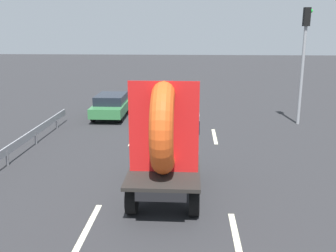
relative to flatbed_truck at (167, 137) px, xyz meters
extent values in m
plane|color=#28282B|center=(-0.18, 0.72, -1.71)|extent=(120.00, 120.00, 0.00)
cylinder|color=black|center=(-0.85, 1.08, -1.28)|extent=(0.28, 0.86, 0.86)
cylinder|color=black|center=(0.85, 1.08, -1.28)|extent=(0.28, 0.86, 0.86)
cylinder|color=black|center=(-0.85, -1.67, -1.28)|extent=(0.28, 0.86, 0.86)
cylinder|color=black|center=(0.85, -1.67, -1.28)|extent=(0.28, 0.86, 0.86)
cube|color=black|center=(0.00, -0.28, -0.85)|extent=(1.30, 4.41, 0.25)
cube|color=#4C5156|center=(0.00, 1.08, -0.05)|extent=(2.00, 1.70, 1.35)
cube|color=black|center=(0.00, 1.03, 0.24)|extent=(2.02, 1.62, 0.44)
cube|color=black|center=(0.00, -1.13, -0.68)|extent=(2.00, 2.71, 0.10)
cube|color=black|center=(0.00, 0.17, -0.08)|extent=(1.80, 0.08, 1.10)
torus|color=#D84C19|center=(0.00, -1.28, 0.63)|extent=(0.61, 2.53, 2.53)
cube|color=red|center=(0.00, -1.28, 0.63)|extent=(1.90, 0.03, 2.53)
cylinder|color=black|center=(-4.49, 11.23, -1.41)|extent=(0.21, 0.61, 0.61)
cylinder|color=black|center=(-3.00, 11.23, -1.41)|extent=(0.21, 0.61, 0.61)
cylinder|color=black|center=(-4.49, 8.67, -1.41)|extent=(0.21, 0.61, 0.61)
cylinder|color=black|center=(-3.00, 8.67, -1.41)|extent=(0.21, 0.61, 0.61)
cube|color=#33723F|center=(-3.74, 9.95, -1.15)|extent=(1.72, 4.01, 0.53)
cube|color=black|center=(-3.74, 9.85, -0.64)|extent=(1.55, 2.25, 0.48)
cylinder|color=gray|center=(6.41, 8.90, 0.79)|extent=(0.16, 0.16, 5.01)
cube|color=black|center=(6.41, 8.90, 3.75)|extent=(0.30, 0.36, 0.90)
sphere|color=#19D833|center=(6.58, 8.90, 4.03)|extent=(0.20, 0.20, 0.20)
cube|color=gray|center=(-6.03, 3.18, -1.16)|extent=(0.06, 10.89, 0.32)
cylinder|color=slate|center=(-6.03, 1.82, -1.44)|extent=(0.10, 0.10, 0.55)
cylinder|color=slate|center=(-6.03, 4.54, -1.44)|extent=(0.10, 0.10, 0.55)
cylinder|color=slate|center=(-6.03, 7.27, -1.44)|extent=(0.10, 0.10, 0.55)
cube|color=beige|center=(-1.87, -2.63, -1.71)|extent=(0.16, 2.74, 0.01)
cube|color=beige|center=(-1.87, 5.85, -1.71)|extent=(0.16, 2.80, 0.01)
cube|color=beige|center=(1.87, -2.61, -1.71)|extent=(0.16, 2.07, 0.01)
cube|color=beige|center=(1.87, 6.20, -1.71)|extent=(0.16, 2.54, 0.01)
camera|label=1|loc=(0.70, -11.35, 3.27)|focal=41.40mm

